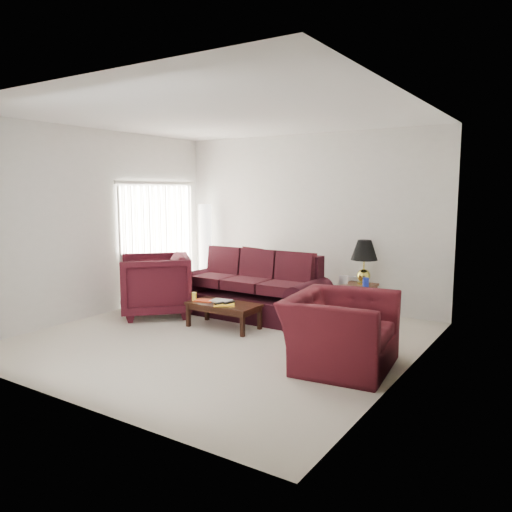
{
  "coord_description": "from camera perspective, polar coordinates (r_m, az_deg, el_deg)",
  "views": [
    {
      "loc": [
        4.01,
        -5.37,
        2.03
      ],
      "look_at": [
        0.0,
        0.85,
        1.05
      ],
      "focal_mm": 35.0,
      "sensor_mm": 36.0,
      "label": 1
    }
  ],
  "objects": [
    {
      "name": "armchair_left",
      "position": [
        8.28,
        -11.44,
        -3.25
      ],
      "size": [
        1.54,
        1.54,
        1.0
      ],
      "primitive_type": "imported",
      "rotation": [
        0.0,
        0.0,
        -0.79
      ],
      "color": "#3B0D16",
      "rests_on": "ground"
    },
    {
      "name": "magazine_white",
      "position": [
        7.53,
        -4.02,
        -5.11
      ],
      "size": [
        0.33,
        0.26,
        0.02
      ],
      "primitive_type": "cube",
      "rotation": [
        0.0,
        0.0,
        0.15
      ],
      "color": "silver",
      "rests_on": "coffee_table"
    },
    {
      "name": "blue_canister",
      "position": [
        7.94,
        12.43,
        -2.98
      ],
      "size": [
        0.12,
        0.12,
        0.15
      ],
      "primitive_type": "cylinder",
      "rotation": [
        0.0,
        0.0,
        0.37
      ],
      "color": "#1B30B5",
      "rests_on": "end_table"
    },
    {
      "name": "remote_b",
      "position": [
        7.31,
        -3.11,
        -5.32
      ],
      "size": [
        0.09,
        0.19,
        0.02
      ],
      "primitive_type": "cube",
      "rotation": [
        0.0,
        0.0,
        -0.2
      ],
      "color": "black",
      "rests_on": "coffee_table"
    },
    {
      "name": "magazine_red",
      "position": [
        7.56,
        -5.98,
        -5.08
      ],
      "size": [
        0.32,
        0.28,
        0.02
      ],
      "primitive_type": "cube",
      "rotation": [
        0.0,
        0.0,
        0.31
      ],
      "color": "red",
      "rests_on": "coffee_table"
    },
    {
      "name": "armchair_right",
      "position": [
        5.89,
        9.61,
        -8.47
      ],
      "size": [
        1.26,
        1.4,
        0.84
      ],
      "primitive_type": "imported",
      "rotation": [
        0.0,
        0.0,
        1.68
      ],
      "color": "#420F16",
      "rests_on": "ground"
    },
    {
      "name": "floor_lamp",
      "position": [
        9.76,
        -5.82,
        0.81
      ],
      "size": [
        0.29,
        0.29,
        1.78
      ],
      "primitive_type": null,
      "rotation": [
        0.0,
        0.0,
        0.0
      ],
      "color": "silver",
      "rests_on": "ground"
    },
    {
      "name": "picture_frame",
      "position": [
        8.36,
        10.92,
        -2.34
      ],
      "size": [
        0.14,
        0.18,
        0.06
      ],
      "primitive_type": "cube",
      "rotation": [
        1.36,
        0.0,
        -0.04
      ],
      "color": "silver",
      "rests_on": "end_table"
    },
    {
      "name": "clock",
      "position": [
        8.17,
        9.96,
        -2.67
      ],
      "size": [
        0.14,
        0.07,
        0.14
      ],
      "primitive_type": "cube",
      "rotation": [
        0.0,
        0.0,
        0.17
      ],
      "color": "white",
      "rests_on": "end_table"
    },
    {
      "name": "yellow_glass",
      "position": [
        7.61,
        -7.08,
        -4.6
      ],
      "size": [
        0.09,
        0.09,
        0.12
      ],
      "primitive_type": "cylinder",
      "rotation": [
        0.0,
        0.0,
        0.37
      ],
      "color": "yellow",
      "rests_on": "coffee_table"
    },
    {
      "name": "remote_a",
      "position": [
        7.28,
        -4.21,
        -5.4
      ],
      "size": [
        0.08,
        0.17,
        0.02
      ],
      "primitive_type": "cube",
      "rotation": [
        0.0,
        0.0,
        -0.22
      ],
      "color": "black",
      "rests_on": "coffee_table"
    },
    {
      "name": "coffee_table",
      "position": [
        7.45,
        -3.72,
        -6.8
      ],
      "size": [
        1.19,
        0.84,
        0.38
      ],
      "primitive_type": null,
      "rotation": [
        0.0,
        0.0,
        -0.32
      ],
      "color": "black",
      "rests_on": "ground"
    },
    {
      "name": "magazine_orange",
      "position": [
        7.26,
        -3.67,
        -5.58
      ],
      "size": [
        0.37,
        0.36,
        0.02
      ],
      "primitive_type": "cube",
      "rotation": [
        0.0,
        0.0,
        0.63
      ],
      "color": "gold",
      "rests_on": "coffee_table"
    },
    {
      "name": "end_table",
      "position": [
        8.24,
        11.7,
        -4.98
      ],
      "size": [
        0.52,
        0.52,
        0.53
      ],
      "primitive_type": null,
      "rotation": [
        0.0,
        0.0,
        -0.07
      ],
      "color": "#52251C",
      "rests_on": "ground"
    },
    {
      "name": "sofa",
      "position": [
        8.05,
        -0.6,
        -3.4
      ],
      "size": [
        2.55,
        1.29,
        1.0
      ],
      "primitive_type": null,
      "rotation": [
        0.0,
        0.0,
        -0.1
      ],
      "color": "black",
      "rests_on": "ground"
    },
    {
      "name": "throw_pillow",
      "position": [
        9.03,
        -0.51,
        -0.45
      ],
      "size": [
        0.49,
        0.32,
        0.47
      ],
      "primitive_type": "cube",
      "rotation": [
        -0.21,
        0.0,
        -0.24
      ],
      "color": "black",
      "rests_on": "sofa"
    },
    {
      "name": "blinds",
      "position": [
        9.32,
        -11.08,
        1.55
      ],
      "size": [
        0.1,
        2.0,
        2.16
      ],
      "primitive_type": "cube",
      "color": "silver",
      "rests_on": "ground"
    },
    {
      "name": "floor",
      "position": [
        7.01,
        -3.82,
        -9.32
      ],
      "size": [
        5.0,
        5.0,
        0.0
      ],
      "primitive_type": "plane",
      "color": "silver",
      "rests_on": "ground"
    },
    {
      "name": "table_lamp",
      "position": [
        8.16,
        12.24,
        -0.7
      ],
      "size": [
        0.54,
        0.54,
        0.71
      ],
      "primitive_type": null,
      "rotation": [
        0.0,
        0.0,
        0.32
      ],
      "color": "gold",
      "rests_on": "end_table"
    }
  ]
}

